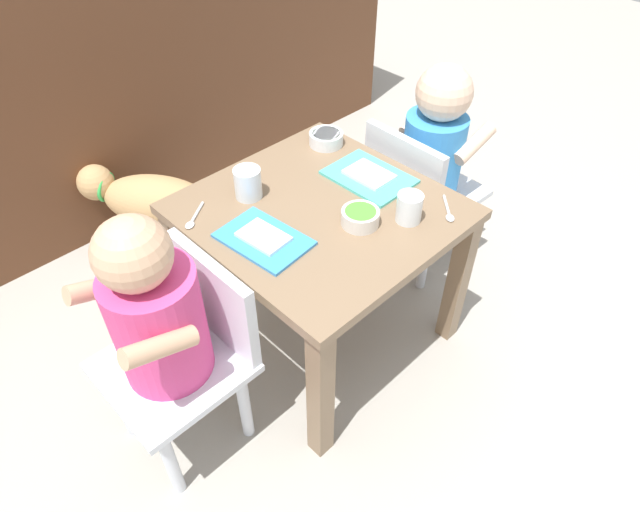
% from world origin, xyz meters
% --- Properties ---
extents(ground_plane, '(7.00, 7.00, 0.00)m').
position_xyz_m(ground_plane, '(0.00, 0.00, 0.00)').
color(ground_plane, '#9E998E').
extents(kitchen_cabinet_back, '(2.28, 0.40, 0.92)m').
position_xyz_m(kitchen_cabinet_back, '(0.00, 1.02, 0.46)').
color(kitchen_cabinet_back, '#56331E').
rests_on(kitchen_cabinet_back, ground).
extents(dining_table, '(0.56, 0.58, 0.44)m').
position_xyz_m(dining_table, '(0.00, 0.00, 0.37)').
color(dining_table, '#7A6047').
rests_on(dining_table, ground).
extents(seated_child_left, '(0.28, 0.28, 0.66)m').
position_xyz_m(seated_child_left, '(-0.44, -0.01, 0.41)').
color(seated_child_left, silver).
rests_on(seated_child_left, ground).
extents(seated_child_right, '(0.29, 0.29, 0.65)m').
position_xyz_m(seated_child_right, '(0.44, 0.01, 0.41)').
color(seated_child_right, silver).
rests_on(seated_child_right, ground).
extents(dog, '(0.35, 0.44, 0.28)m').
position_xyz_m(dog, '(-0.12, 0.64, 0.19)').
color(dog, tan).
rests_on(dog, ground).
extents(food_tray_left, '(0.15, 0.21, 0.02)m').
position_xyz_m(food_tray_left, '(-0.17, -0.00, 0.45)').
color(food_tray_left, '#388CD8').
rests_on(food_tray_left, dining_table).
extents(food_tray_right, '(0.15, 0.21, 0.02)m').
position_xyz_m(food_tray_right, '(0.17, -0.00, 0.45)').
color(food_tray_right, '#4CC6BC').
rests_on(food_tray_right, dining_table).
extents(water_cup_left, '(0.06, 0.06, 0.07)m').
position_xyz_m(water_cup_left, '(0.11, -0.17, 0.47)').
color(water_cup_left, white).
rests_on(water_cup_left, dining_table).
extents(water_cup_right, '(0.07, 0.07, 0.07)m').
position_xyz_m(water_cup_right, '(-0.09, 0.15, 0.48)').
color(water_cup_right, white).
rests_on(water_cup_right, dining_table).
extents(cereal_bowl_left_side, '(0.09, 0.09, 0.04)m').
position_xyz_m(cereal_bowl_left_side, '(0.02, -0.11, 0.46)').
color(cereal_bowl_left_side, silver).
rests_on(cereal_bowl_left_side, dining_table).
extents(veggie_bowl_far, '(0.09, 0.09, 0.03)m').
position_xyz_m(veggie_bowl_far, '(0.21, 0.19, 0.46)').
color(veggie_bowl_far, white).
rests_on(veggie_bowl_far, dining_table).
extents(spoon_by_left_tray, '(0.08, 0.08, 0.01)m').
position_xyz_m(spoon_by_left_tray, '(0.20, -0.22, 0.45)').
color(spoon_by_left_tray, silver).
rests_on(spoon_by_left_tray, dining_table).
extents(spoon_by_right_tray, '(0.09, 0.07, 0.01)m').
position_xyz_m(spoon_by_right_tray, '(-0.24, 0.17, 0.45)').
color(spoon_by_right_tray, silver).
rests_on(spoon_by_right_tray, dining_table).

